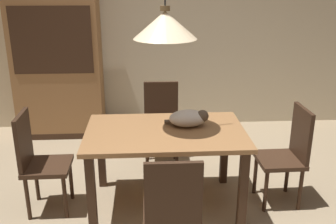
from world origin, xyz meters
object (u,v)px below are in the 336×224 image
at_px(cat_sleeping, 189,118).
at_px(pendant_lamp, 165,25).
at_px(chair_far_back, 161,121).
at_px(chair_right_side, 288,152).
at_px(chair_near_front, 172,211).
at_px(chair_left_side, 38,158).
at_px(dining_table, 165,141).
at_px(hutch_bookcase, 58,69).

relative_size(cat_sleeping, pendant_lamp, 0.30).
relative_size(chair_far_back, chair_right_side, 1.00).
distance_m(chair_far_back, cat_sleeping, 0.88).
bearing_deg(chair_near_front, chair_left_side, 142.13).
height_order(dining_table, chair_near_front, chair_near_front).
height_order(dining_table, chair_far_back, chair_far_back).
xyz_separation_m(dining_table, chair_left_side, (-1.13, -0.00, -0.14)).
bearing_deg(hutch_bookcase, chair_near_front, -64.62).
bearing_deg(chair_right_side, chair_left_side, -179.93).
height_order(chair_right_side, chair_left_side, same).
bearing_deg(cat_sleeping, dining_table, -157.64).
bearing_deg(chair_left_side, hutch_bookcase, 94.91).
relative_size(chair_right_side, hutch_bookcase, 0.50).
relative_size(dining_table, cat_sleeping, 3.58).
height_order(chair_right_side, hutch_bookcase, hutch_bookcase).
distance_m(dining_table, chair_left_side, 1.14).
bearing_deg(pendant_lamp, dining_table, 0.00).
height_order(chair_near_front, chair_right_side, same).
height_order(chair_right_side, pendant_lamp, pendant_lamp).
bearing_deg(chair_far_back, chair_near_front, -90.07).
height_order(cat_sleeping, hutch_bookcase, hutch_bookcase).
bearing_deg(hutch_bookcase, chair_right_side, -37.16).
distance_m(chair_near_front, hutch_bookcase, 3.02).
bearing_deg(dining_table, hutch_bookcase, 125.07).
distance_m(chair_right_side, pendant_lamp, 1.61).
height_order(chair_far_back, pendant_lamp, pendant_lamp).
height_order(chair_left_side, hutch_bookcase, hutch_bookcase).
distance_m(dining_table, chair_near_front, 0.89).
height_order(chair_right_side, cat_sleeping, chair_right_side).
bearing_deg(chair_near_front, dining_table, 89.98).
xyz_separation_m(cat_sleeping, hutch_bookcase, (-1.51, 1.74, 0.06)).
distance_m(chair_left_side, hutch_bookcase, 1.88).
distance_m(dining_table, pendant_lamp, 1.01).
relative_size(dining_table, pendant_lamp, 1.08).
bearing_deg(chair_left_side, chair_far_back, 37.89).
xyz_separation_m(chair_near_front, pendant_lamp, (0.00, 0.88, 1.15)).
distance_m(dining_table, chair_right_side, 1.14).
relative_size(chair_near_front, cat_sleeping, 2.38).
bearing_deg(chair_right_side, dining_table, -179.92).
bearing_deg(chair_near_front, chair_far_back, 89.93).
xyz_separation_m(chair_far_back, chair_near_front, (-0.00, -1.76, 0.00)).
bearing_deg(pendant_lamp, chair_near_front, -90.02).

